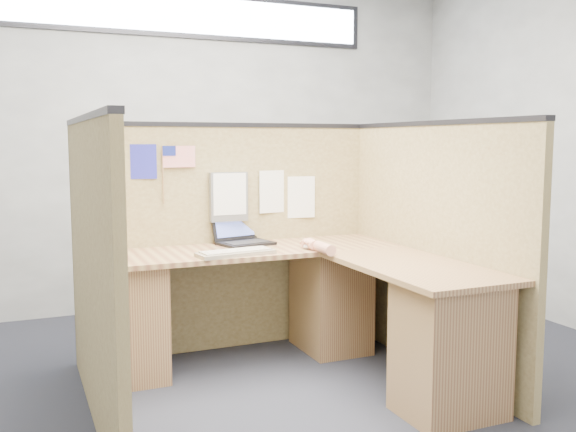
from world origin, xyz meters
name	(u,v)px	position (x,y,z in m)	size (l,w,h in m)	color
floor	(289,398)	(0.00, 0.00, 0.00)	(5.00, 5.00, 0.00)	black
wall_back	(184,142)	(0.00, 2.25, 1.40)	(5.00, 5.00, 0.00)	gray
clerestory_window	(182,14)	(0.00, 2.23, 2.45)	(3.30, 0.04, 0.38)	#232328
cubicle_partitions	(261,249)	(0.00, 0.43, 0.77)	(2.06, 1.83, 1.53)	brown
l_desk	(298,312)	(0.18, 0.29, 0.39)	(1.95, 1.75, 0.73)	brown
laptop	(243,235)	(0.05, 0.89, 0.79)	(0.38, 0.38, 0.24)	black
keyboard	(236,253)	(-0.14, 0.48, 0.75)	(0.49, 0.22, 0.03)	gray
mouse	(309,246)	(0.36, 0.51, 0.75)	(0.10, 0.06, 0.04)	silver
hand_forearm	(319,246)	(0.37, 0.38, 0.77)	(0.10, 0.36, 0.08)	tan
blue_poster	(144,162)	(-0.58, 0.97, 1.28)	(0.16, 0.00, 0.22)	#22249F
american_flag	(175,159)	(-0.38, 0.96, 1.29)	(0.22, 0.01, 0.37)	olive
file_holder	(229,197)	(-0.03, 0.94, 1.04)	(0.26, 0.05, 0.33)	slate
paper_left	(274,192)	(0.31, 0.97, 1.06)	(0.23, 0.00, 0.29)	white
paper_right	(299,197)	(0.50, 0.97, 1.02)	(0.23, 0.00, 0.29)	white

